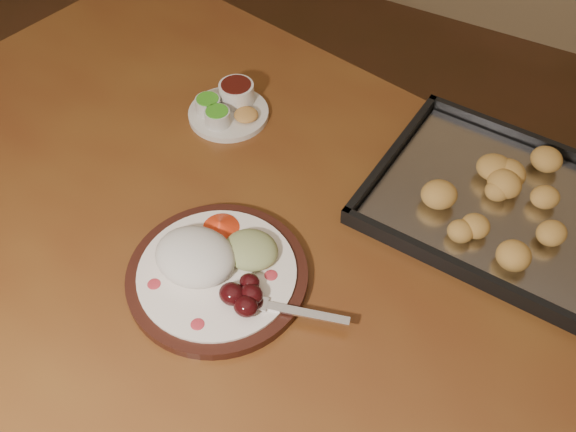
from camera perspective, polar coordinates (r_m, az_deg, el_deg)
The scene contains 4 objects.
dining_table at distance 1.10m, azimuth -2.95°, elevation -4.44°, with size 1.65×1.19×0.75m.
dinner_plate at distance 0.96m, azimuth -6.48°, elevation -4.55°, with size 0.35×0.27×0.06m.
condiment_saucer at distance 1.21m, azimuth -5.33°, elevation 9.64°, with size 0.15×0.15×0.05m.
baking_tray at distance 1.09m, azimuth 19.63°, elevation 0.69°, with size 0.48×0.37×0.05m.
Camera 1 is at (0.42, -0.44, 1.55)m, focal length 40.00 mm.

